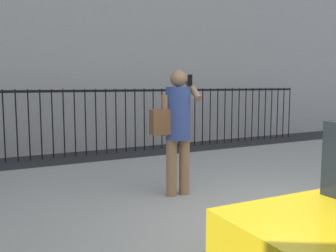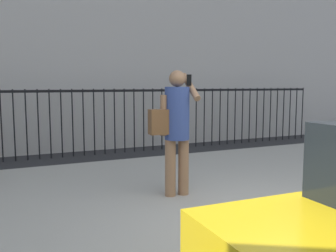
{
  "view_description": "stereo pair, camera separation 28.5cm",
  "coord_description": "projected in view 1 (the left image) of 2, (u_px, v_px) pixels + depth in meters",
  "views": [
    {
      "loc": [
        -2.98,
        -2.76,
        1.71
      ],
      "look_at": [
        -0.49,
        1.97,
        1.1
      ],
      "focal_mm": 39.5,
      "sensor_mm": 36.0,
      "label": 1
    },
    {
      "loc": [
        -2.72,
        -2.89,
        1.71
      ],
      "look_at": [
        -0.49,
        1.97,
        1.1
      ],
      "focal_mm": 39.5,
      "sensor_mm": 36.0,
      "label": 2
    }
  ],
  "objects": [
    {
      "name": "pedestrian_on_phone",
      "position": [
        176.0,
        123.0,
        5.1
      ],
      "size": [
        0.66,
        0.51,
        1.75
      ],
      "color": "#936B4C",
      "rests_on": "sidewalk"
    },
    {
      "name": "iron_fence",
      "position": [
        111.0,
        112.0,
        9.07
      ],
      "size": [
        12.03,
        0.04,
        1.6
      ],
      "color": "black",
      "rests_on": "ground"
    },
    {
      "name": "ground_plane",
      "position": [
        292.0,
        243.0,
        4.0
      ],
      "size": [
        60.0,
        60.0,
        0.0
      ],
      "primitive_type": "plane",
      "color": "#28282B"
    },
    {
      "name": "sidewalk",
      "position": [
        188.0,
        186.0,
        5.93
      ],
      "size": [
        28.0,
        4.4,
        0.15
      ],
      "primitive_type": "cube",
      "color": "#9E9B93",
      "rests_on": "ground"
    }
  ]
}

